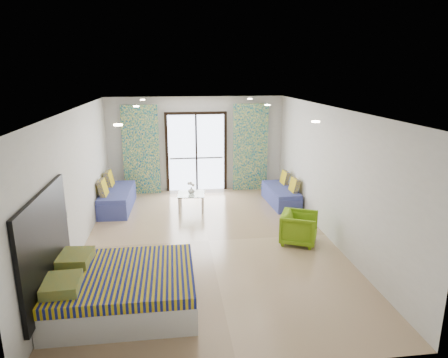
{
  "coord_description": "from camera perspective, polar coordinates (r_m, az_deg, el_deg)",
  "views": [
    {
      "loc": [
        -0.67,
        -7.58,
        3.38
      ],
      "look_at": [
        0.39,
        0.58,
        1.15
      ],
      "focal_mm": 32.0,
      "sensor_mm": 36.0,
      "label": 1
    }
  ],
  "objects": [
    {
      "name": "floor",
      "position": [
        8.32,
        -2.2,
        -8.81
      ],
      "size": [
        5.0,
        7.5,
        0.01
      ],
      "primitive_type": null,
      "color": "#937758",
      "rests_on": "ground"
    },
    {
      "name": "ceiling",
      "position": [
        7.64,
        -2.41,
        10.05
      ],
      "size": [
        5.0,
        7.5,
        0.01
      ],
      "primitive_type": null,
      "color": "silver",
      "rests_on": "ground"
    },
    {
      "name": "wall_back",
      "position": [
        11.53,
        -4.0,
        4.98
      ],
      "size": [
        5.0,
        0.01,
        2.7
      ],
      "primitive_type": null,
      "color": "silver",
      "rests_on": "ground"
    },
    {
      "name": "wall_front",
      "position": [
        4.38,
        2.26,
        -12.41
      ],
      "size": [
        5.0,
        0.01,
        2.7
      ],
      "primitive_type": null,
      "color": "silver",
      "rests_on": "ground"
    },
    {
      "name": "wall_left",
      "position": [
        8.05,
        -20.3,
        -0.39
      ],
      "size": [
        0.01,
        7.5,
        2.7
      ],
      "primitive_type": null,
      "color": "silver",
      "rests_on": "ground"
    },
    {
      "name": "wall_right",
      "position": [
        8.46,
        14.82,
        0.77
      ],
      "size": [
        0.01,
        7.5,
        2.7
      ],
      "primitive_type": null,
      "color": "silver",
      "rests_on": "ground"
    },
    {
      "name": "balcony_door",
      "position": [
        11.51,
        -3.98,
        4.5
      ],
      "size": [
        1.76,
        0.08,
        2.28
      ],
      "color": "black",
      "rests_on": "floor"
    },
    {
      "name": "balcony_rail",
      "position": [
        11.58,
        -3.95,
        3.01
      ],
      "size": [
        1.52,
        0.03,
        0.04
      ],
      "primitive_type": "cube",
      "color": "#595451",
      "rests_on": "balcony_door"
    },
    {
      "name": "curtain_left",
      "position": [
        11.38,
        -11.76,
        4.05
      ],
      "size": [
        1.0,
        0.1,
        2.5
      ],
      "primitive_type": "cube",
      "color": "silver",
      "rests_on": "floor"
    },
    {
      "name": "curtain_right",
      "position": [
        11.56,
        3.78,
        4.51
      ],
      "size": [
        1.0,
        0.1,
        2.5
      ],
      "primitive_type": "cube",
      "color": "silver",
      "rests_on": "floor"
    },
    {
      "name": "downlight_a",
      "position": [
        5.67,
        -14.9,
        7.48
      ],
      "size": [
        0.12,
        0.12,
        0.02
      ],
      "primitive_type": "cylinder",
      "color": "#FFE0B2",
      "rests_on": "ceiling"
    },
    {
      "name": "downlight_b",
      "position": [
        5.99,
        12.96,
        7.99
      ],
      "size": [
        0.12,
        0.12,
        0.02
      ],
      "primitive_type": "cylinder",
      "color": "#FFE0B2",
      "rests_on": "ceiling"
    },
    {
      "name": "downlight_c",
      "position": [
        8.64,
        -12.45,
        10.1
      ],
      "size": [
        0.12,
        0.12,
        0.02
      ],
      "primitive_type": "cylinder",
      "color": "#FFE0B2",
      "rests_on": "ceiling"
    },
    {
      "name": "downlight_d",
      "position": [
        8.85,
        6.22,
        10.48
      ],
      "size": [
        0.12,
        0.12,
        0.02
      ],
      "primitive_type": "cylinder",
      "color": "#FFE0B2",
      "rests_on": "ceiling"
    },
    {
      "name": "downlight_e",
      "position": [
        10.63,
        -11.57,
        11.03
      ],
      "size": [
        0.12,
        0.12,
        0.02
      ],
      "primitive_type": "cylinder",
      "color": "#FFE0B2",
      "rests_on": "ceiling"
    },
    {
      "name": "downlight_f",
      "position": [
        10.8,
        3.71,
        11.36
      ],
      "size": [
        0.12,
        0.12,
        0.02
      ],
      "primitive_type": "cylinder",
      "color": "#FFE0B2",
      "rests_on": "ceiling"
    },
    {
      "name": "headboard",
      "position": [
        6.12,
        -24.09,
        -8.59
      ],
      "size": [
        0.06,
        2.1,
        1.5
      ],
      "primitive_type": "cube",
      "color": "black",
      "rests_on": "floor"
    },
    {
      "name": "switch_plate",
      "position": [
        7.25,
        -21.46,
        -4.68
      ],
      "size": [
        0.02,
        0.1,
        0.1
      ],
      "primitive_type": "cube",
      "color": "silver",
      "rests_on": "wall_left"
    },
    {
      "name": "bed",
      "position": [
        6.24,
        -14.36,
        -14.92
      ],
      "size": [
        2.06,
        1.68,
        0.71
      ],
      "color": "silver",
      "rests_on": "floor"
    },
    {
      "name": "daybed_left",
      "position": [
        10.43,
        -15.07,
        -2.68
      ],
      "size": [
        0.77,
        1.83,
        0.89
      ],
      "rotation": [
        0.0,
        0.0,
        -0.04
      ],
      "color": "#3A428A",
      "rests_on": "floor"
    },
    {
      "name": "daybed_right",
      "position": [
        10.58,
        8.19,
        -2.25
      ],
      "size": [
        0.69,
        1.62,
        0.79
      ],
      "rotation": [
        0.0,
        0.0,
        0.04
      ],
      "color": "#3A428A",
      "rests_on": "floor"
    },
    {
      "name": "coffee_table",
      "position": [
        9.99,
        -4.71,
        -2.35
      ],
      "size": [
        0.71,
        0.71,
        0.75
      ],
      "rotation": [
        0.0,
        0.0,
        -0.09
      ],
      "color": "silver",
      "rests_on": "floor"
    },
    {
      "name": "vase",
      "position": [
        9.94,
        -4.68,
        -1.64
      ],
      "size": [
        0.18,
        0.18,
        0.17
      ],
      "primitive_type": "imported",
      "rotation": [
        0.0,
        0.0,
        0.06
      ],
      "color": "white",
      "rests_on": "coffee_table"
    },
    {
      "name": "armchair",
      "position": [
        8.24,
        10.69,
        -6.68
      ],
      "size": [
        0.87,
        0.89,
        0.71
      ],
      "primitive_type": "imported",
      "rotation": [
        0.0,
        0.0,
        1.14
      ],
      "color": "#6C9C14",
      "rests_on": "floor"
    }
  ]
}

